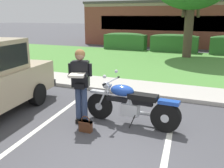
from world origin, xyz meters
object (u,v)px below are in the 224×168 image
Objects in this scene: handbag at (86,125)px; brick_building at (219,23)px; rider_person at (80,80)px; hedge_center_left at (174,43)px; hedge_left at (125,41)px; motorcycle at (135,105)px.

handbag is 20.12m from brick_building.
brick_building is at bearing 82.99° from rider_person.
brick_building reaches higher than hedge_center_left.
rider_person reaches higher than handbag.
hedge_left is 9.19m from brick_building.
hedge_center_left is 7.40m from brick_building.
handbag is 13.10m from hedge_center_left.
motorcycle is 0.73× the size of hedge_center_left.
handbag is 13.67m from hedge_left.
motorcycle is 12.42m from hedge_center_left.
motorcycle is at bearing -84.01° from hedge_center_left.
motorcycle is at bearing 40.82° from handbag.
hedge_left reaches higher than handbag.
handbag is 0.12× the size of hedge_left.
hedge_center_left is at bearing 0.00° from hedge_left.
hedge_left and hedge_center_left have the same top height.
brick_building is (2.07, 19.95, 1.65)m from handbag.
handbag is at bearing -88.06° from hedge_center_left.
brick_building is at bearing 69.87° from hedge_center_left.
hedge_center_left is at bearing 91.94° from handbag.
hedge_center_left is (3.49, 0.00, 0.00)m from hedge_left.
rider_person is 0.55× the size of hedge_center_left.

